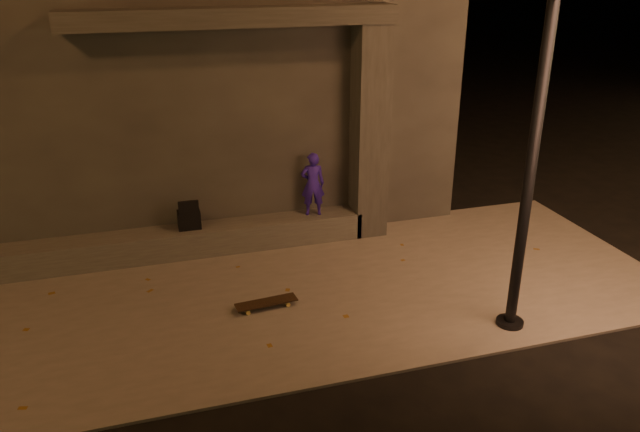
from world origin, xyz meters
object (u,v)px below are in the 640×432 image
object	(u,v)px
skateboarder	(313,184)
skateboard	(266,303)
column	(370,134)
backpack	(189,218)

from	to	relation	value
skateboarder	skateboard	distance (m)	2.61
column	skateboard	world-z (taller)	column
skateboarder	skateboard	bearing A→B (deg)	69.65
skateboarder	backpack	world-z (taller)	skateboarder
column	skateboard	xyz separation A→B (m)	(-2.28, -2.08, -1.72)
skateboarder	backpack	bearing A→B (deg)	11.30
column	skateboarder	size ratio (longest dim) A/B	3.27
skateboard	skateboarder	bearing A→B (deg)	53.16
column	backpack	size ratio (longest dim) A/B	6.99
column	skateboard	size ratio (longest dim) A/B	4.05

